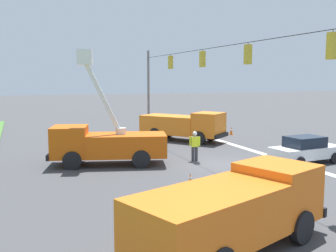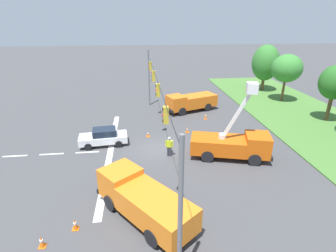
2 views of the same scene
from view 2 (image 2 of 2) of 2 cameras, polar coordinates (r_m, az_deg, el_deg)
The scene contains 16 objects.
ground_plane at distance 23.62m, azimuth -2.45°, elevation -4.93°, with size 200.00×200.00×0.00m, color #424244.
lane_markings at distance 23.95m, azimuth -15.95°, elevation -5.44°, with size 17.60×15.25×0.01m.
signal_gantry at distance 21.94m, azimuth -2.66°, elevation 5.80°, with size 26.20×0.33×7.20m.
tree_far_west at distance 44.78m, azimuth 20.46°, elevation 12.75°, with size 4.65×4.04×7.19m.
tree_west at distance 39.52m, azimuth 24.45°, elevation 11.34°, with size 4.02×4.06×6.49m.
tree_centre at distance 33.77m, azimuth 32.59°, elevation 7.95°, with size 3.27×3.30×6.32m.
utility_truck_bucket_lift at distance 22.20m, azimuth 13.88°, elevation -3.66°, with size 3.88×6.83×6.41m.
utility_truck_support_near at distance 15.63m, azimuth -5.52°, elevation -15.58°, with size 6.68×5.90×2.29m.
utility_truck_support_far at distance 32.99m, azimuth 4.97°, elevation 5.33°, with size 4.43×6.90×2.19m.
sedan_white at distance 24.71m, azimuth -13.83°, elevation -2.30°, with size 2.23×4.45×1.56m.
road_worker at distance 21.96m, azimuth 0.28°, elevation -4.22°, with size 0.34×0.63×1.77m.
traffic_cone_foreground_left at distance 26.87m, azimuth 4.23°, elevation -0.82°, with size 0.36×0.36×0.59m.
traffic_cone_foreground_right at distance 15.87m, azimuth -25.83°, elevation -21.68°, with size 0.36×0.36×0.71m.
traffic_cone_mid_left at distance 25.92m, azimuth -4.34°, elevation -1.74°, with size 0.36×0.36×0.58m.
traffic_cone_mid_right at distance 16.22m, azimuth -19.58°, elevation -19.48°, with size 0.36×0.36×0.69m.
traffic_cone_near_bucket at distance 30.69m, azimuth 8.21°, elevation 2.16°, with size 0.36×0.36×0.72m.
Camera 2 is at (20.96, -1.39, 10.81)m, focal length 28.00 mm.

